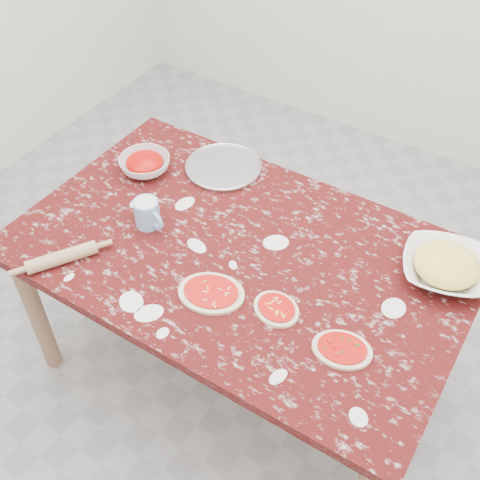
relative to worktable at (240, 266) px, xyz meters
name	(u,v)px	position (x,y,z in m)	size (l,w,h in m)	color
ground	(240,367)	(0.00, 0.00, -0.67)	(4.00, 4.00, 0.00)	gray
worktable	(240,266)	(0.00, 0.00, 0.00)	(1.60, 1.00, 0.75)	#3D0C0B
pizza_tray	(223,167)	(-0.31, 0.36, 0.09)	(0.31, 0.31, 0.01)	#B2B2B7
sauce_bowl	(145,164)	(-0.57, 0.18, 0.12)	(0.21, 0.21, 0.06)	white
cheese_bowl	(445,269)	(0.65, 0.27, 0.12)	(0.29, 0.29, 0.07)	white
flour_mug	(148,213)	(-0.36, -0.07, 0.14)	(0.14, 0.09, 0.11)	#81AFDA
pizza_left	(211,293)	(0.03, -0.23, 0.09)	(0.27, 0.24, 0.02)	beige
pizza_mid	(276,309)	(0.25, -0.17, 0.09)	(0.19, 0.17, 0.02)	beige
pizza_right	(342,349)	(0.49, -0.20, 0.09)	(0.22, 0.18, 0.02)	beige
rolling_pin	(62,257)	(-0.49, -0.38, 0.11)	(0.05, 0.05, 0.25)	tan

